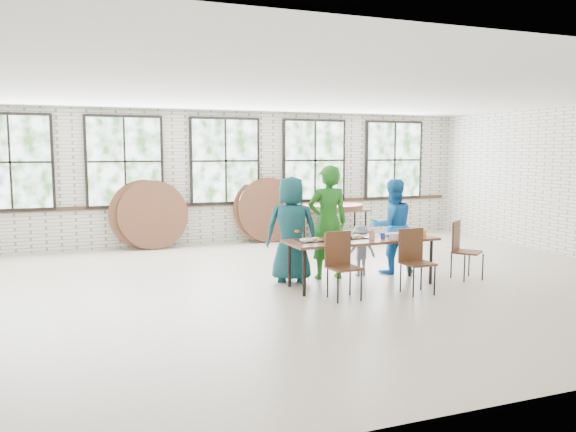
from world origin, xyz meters
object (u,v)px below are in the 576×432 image
object	(u,v)px
dining_table	(361,242)
chair_near_right	(414,255)
chair_near_left	(341,259)
storage_table	(331,212)

from	to	relation	value
dining_table	chair_near_right	size ratio (longest dim) A/B	2.55
dining_table	chair_near_left	distance (m)	0.84
dining_table	storage_table	bearing A→B (deg)	69.65
dining_table	storage_table	world-z (taller)	same
chair_near_right	dining_table	bearing A→B (deg)	128.04
dining_table	chair_near_right	world-z (taller)	chair_near_right
dining_table	storage_table	size ratio (longest dim) A/B	1.34
dining_table	chair_near_right	bearing A→B (deg)	-52.03
chair_near_left	storage_table	xyz separation A→B (m)	(2.05, 4.76, 0.13)
storage_table	chair_near_left	bearing A→B (deg)	-113.45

